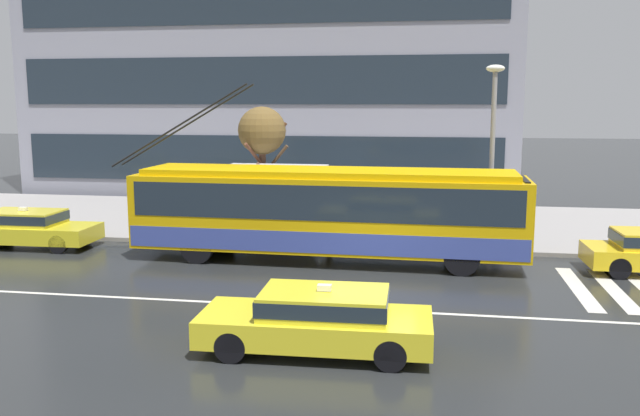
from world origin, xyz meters
The scene contains 14 objects.
ground_plane centered at (0.00, 0.00, 0.00)m, with size 160.00×160.00×0.00m, color #252728.
sidewalk_slab centered at (0.00, 10.31, 0.07)m, with size 80.00×10.00×0.14m, color gray.
crosswalk_stripe_edge_near centered at (5.57, 1.65, 0.00)m, with size 0.44×4.40×0.01m, color beige.
crosswalk_stripe_inner_a centered at (6.47, 1.65, 0.00)m, with size 0.44×4.40×0.01m, color beige.
lane_centre_line centered at (0.00, -1.20, 0.00)m, with size 72.00×0.14×0.01m, color silver.
trolleybus centered at (-1.61, 3.71, 1.60)m, with size 13.23×2.83×5.56m.
taxi_oncoming_near centered at (-0.59, -4.05, 0.70)m, with size 4.69×1.94×1.39m.
taxi_queued_behind_bus centered at (-12.18, 3.97, 0.70)m, with size 4.66×1.91×1.39m.
bus_shelter centered at (-3.96, 6.78, 2.07)m, with size 3.64×1.76×2.57m.
pedestrian_at_shelter centered at (-5.84, 6.38, 1.72)m, with size 1.19×1.19×1.93m.
pedestrian_approaching_curb centered at (3.07, 6.81, 1.12)m, with size 0.40×0.40×1.65m.
pedestrian_walking_past centered at (-1.98, 6.09, 1.70)m, with size 1.21×1.21×1.95m.
street_lamp centered at (3.53, 5.79, 3.75)m, with size 0.60×0.32×6.03m.
street_tree_bare centered at (-4.81, 8.04, 3.81)m, with size 1.98×2.00×4.67m.
Camera 1 is at (1.52, -16.66, 4.98)m, focal length 37.30 mm.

